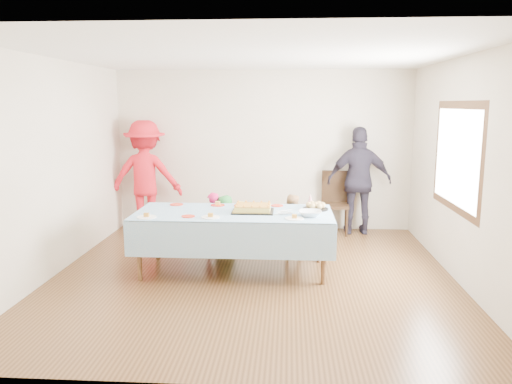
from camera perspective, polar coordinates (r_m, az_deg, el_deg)
ground at (r=6.38m, az=-0.35°, el=-9.53°), size 5.00×5.00×0.00m
room_walls at (r=6.02m, az=0.15°, el=6.56°), size 5.04×5.04×2.72m
party_table at (r=6.37m, az=-2.55°, el=-2.77°), size 2.50×1.10×0.78m
birthday_cake at (r=6.35m, az=-0.36°, el=-1.89°), size 0.52×0.40×0.09m
rolls_tray at (r=6.53m, az=6.82°, el=-1.64°), size 0.33×0.33×0.10m
punch_bowl at (r=6.14m, az=6.19°, el=-2.45°), size 0.29×0.29×0.07m
party_hat at (r=6.72m, az=6.20°, el=-0.91°), size 0.10×0.10×0.17m
fork_pile at (r=6.19m, az=3.22°, el=-2.31°), size 0.24×0.18×0.07m
plate_red_far_a at (r=6.88m, az=-9.07°, el=-1.41°), size 0.18×0.18×0.01m
plate_red_far_b at (r=6.77m, az=-4.39°, el=-1.50°), size 0.19×0.19×0.01m
plate_red_far_c at (r=6.74m, az=-1.70°, el=-1.53°), size 0.20×0.20×0.01m
plate_red_far_d at (r=6.72m, az=2.41°, el=-1.56°), size 0.17×0.17×0.01m
plate_red_near at (r=6.14m, az=-7.76°, el=-2.76°), size 0.16×0.16×0.01m
plate_white_left at (r=6.18m, az=-12.40°, el=-2.82°), size 0.23×0.23×0.01m
plate_white_mid at (r=6.06m, az=-5.21°, el=-2.88°), size 0.23×0.23×0.01m
plate_white_right at (r=5.98m, az=4.40°, el=-3.04°), size 0.22×0.22×0.01m
dining_chair at (r=8.43m, az=9.01°, el=-0.75°), size 0.48×0.48×1.03m
toddler_left at (r=7.18m, az=-4.96°, el=-3.58°), size 0.39×0.33×0.90m
toddler_mid at (r=7.16m, az=-3.53°, el=-3.77°), size 0.47×0.37×0.86m
toddler_right at (r=7.10m, az=4.03°, el=-3.78°), size 0.49×0.41×0.89m
adult_left at (r=8.63m, az=-12.50°, el=1.80°), size 1.26×0.79×1.87m
adult_right at (r=8.37m, az=11.72°, el=1.25°), size 1.04×0.44×1.78m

